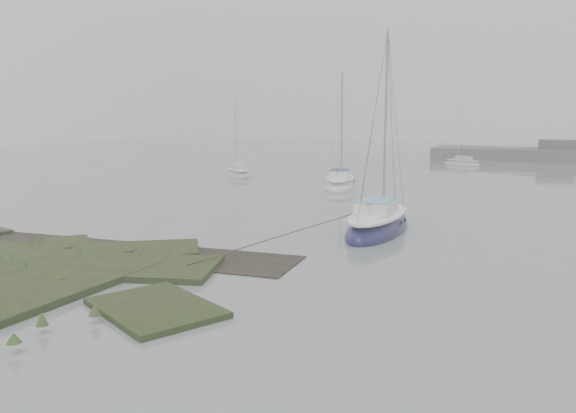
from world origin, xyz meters
The scene contains 5 objects.
ground centered at (0.00, 30.00, 0.00)m, with size 160.00×160.00×0.00m, color slate.
sailboat_main centered at (2.82, 11.99, 0.29)m, with size 2.38×6.77×9.47m.
sailboat_white centered at (-4.11, 26.17, 0.28)m, with size 3.69×6.62×8.88m.
sailboat_far_a centered at (-15.05, 30.37, 0.22)m, with size 4.59×4.84×7.09m.
sailboat_far_c centered at (0.88, 50.53, 0.20)m, with size 4.66×3.68×6.43m.
Camera 1 is at (9.59, -11.70, 4.96)m, focal length 35.00 mm.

